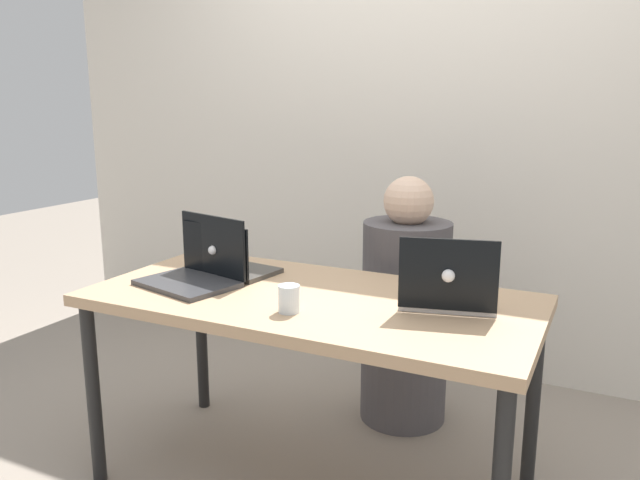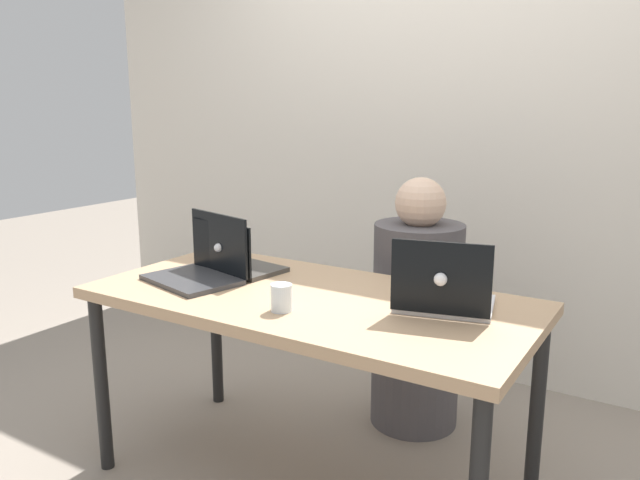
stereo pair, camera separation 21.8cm
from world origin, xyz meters
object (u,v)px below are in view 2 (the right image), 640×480
person_at_center (417,317)px  water_glass_center (281,299)px  laptop_front_left (202,266)px  laptop_back_right (444,295)px  laptop_back_left (235,261)px

person_at_center → water_glass_center: 0.88m
laptop_front_left → water_glass_center: bearing=-2.0°
laptop_back_right → person_at_center: bearing=-73.3°
laptop_front_left → water_glass_center: (0.46, -0.13, -0.01)m
laptop_back_left → water_glass_center: bearing=154.4°
person_at_center → laptop_back_left: person_at_center is taller
laptop_front_left → person_at_center: bearing=64.4°
person_at_center → laptop_back_right: bearing=113.0°
laptop_front_left → laptop_back_left: bearing=90.8°
laptop_back_left → laptop_back_right: laptop_back_right is taller
laptop_back_left → person_at_center: bearing=-126.6°
person_at_center → laptop_back_right: 0.71m
person_at_center → laptop_back_right: size_ratio=3.06×
laptop_back_right → laptop_front_left: 0.91m
laptop_back_right → laptop_back_left: bearing=-14.2°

